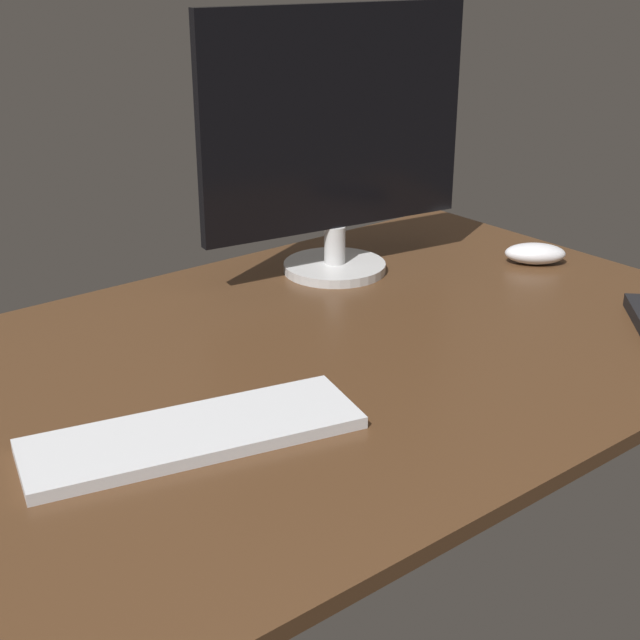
% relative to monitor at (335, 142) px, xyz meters
% --- Properties ---
extents(desk, '(1.40, 0.84, 0.02)m').
position_rel_monitor_xyz_m(desk, '(-0.27, -0.25, -0.24)').
color(desk, '#4C301C').
rests_on(desk, ground).
extents(monitor, '(0.49, 0.18, 0.45)m').
position_rel_monitor_xyz_m(monitor, '(0.00, 0.00, 0.00)').
color(monitor, silver).
rests_on(monitor, desk).
extents(keyboard, '(0.41, 0.22, 0.02)m').
position_rel_monitor_xyz_m(keyboard, '(-0.50, -0.35, -0.22)').
color(keyboard, silver).
rests_on(keyboard, desk).
extents(computer_mouse, '(0.12, 0.12, 0.04)m').
position_rel_monitor_xyz_m(computer_mouse, '(0.31, -0.19, -0.21)').
color(computer_mouse, silver).
rests_on(computer_mouse, desk).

